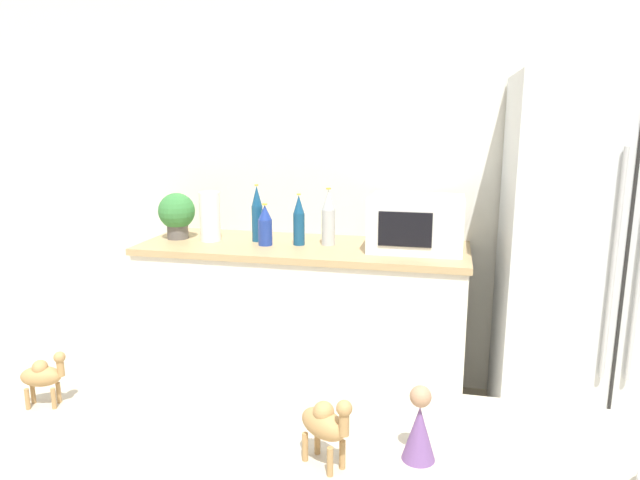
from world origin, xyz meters
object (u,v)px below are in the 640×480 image
refrigerator (601,265)px  camel_figurine (43,375)px  potted_plant (177,213)px  back_bottle_3 (328,218)px  back_bottle_0 (265,225)px  microwave (416,223)px  camel_figurine_second (326,423)px  paper_towel_roll (210,217)px  wise_man_figurine_crimson (419,428)px  back_bottle_2 (257,214)px  back_bottle_1 (299,221)px

refrigerator → camel_figurine: bearing=-130.4°
potted_plant → back_bottle_3: (0.88, 0.03, 0.00)m
back_bottle_0 → camel_figurine: 1.88m
microwave → camel_figurine_second: bearing=-91.1°
back_bottle_0 → back_bottle_3: 0.34m
paper_towel_roll → back_bottle_3: size_ratio=0.88×
back_bottle_0 → wise_man_figurine_crimson: bearing=-63.9°
refrigerator → microwave: bearing=173.1°
paper_towel_roll → wise_man_figurine_crimson: 2.32m
refrigerator → potted_plant: bearing=177.9°
back_bottle_0 → paper_towel_roll: bearing=173.3°
potted_plant → refrigerator: bearing=-2.1°
refrigerator → microwave: refrigerator is taller
paper_towel_roll → back_bottle_0: (0.34, -0.04, -0.03)m
microwave → wise_man_figurine_crimson: bearing=-86.3°
refrigerator → camel_figurine: (-1.58, -1.85, 0.13)m
back_bottle_2 → paper_towel_roll: bearing=-169.5°
back_bottle_1 → camel_figurine_second: bearing=-73.7°
back_bottle_1 → back_bottle_3: bearing=13.5°
back_bottle_0 → wise_man_figurine_crimson: size_ratio=1.54×
back_bottle_0 → back_bottle_2: (-0.08, 0.09, 0.04)m
back_bottle_2 → camel_figurine: size_ratio=2.50×
potted_plant → back_bottle_3: bearing=2.0°
refrigerator → camel_figurine: size_ratio=13.85×
camel_figurine → back_bottle_2: bearing=95.2°
paper_towel_roll → back_bottle_2: 0.27m
paper_towel_roll → back_bottle_3: (0.67, 0.04, 0.01)m
microwave → potted_plant: bearing=-179.0°
back_bottle_2 → camel_figurine_second: bearing=-67.7°
microwave → back_bottle_2: back_bottle_2 is taller
potted_plant → back_bottle_1: (0.72, -0.01, -0.01)m
paper_towel_roll → back_bottle_2: (0.26, 0.05, 0.02)m
back_bottle_2 → camel_figurine_second: back_bottle_2 is taller
back_bottle_2 → back_bottle_1: bearing=-9.4°
refrigerator → back_bottle_3: bearing=175.2°
potted_plant → microwave: bearing=1.0°
back_bottle_1 → back_bottle_3: (0.16, 0.04, 0.01)m
back_bottle_1 → camel_figurine_second: size_ratio=1.89×
potted_plant → camel_figurine: (0.65, -1.93, -0.02)m
back_bottle_0 → back_bottle_1: (0.18, 0.05, 0.03)m
paper_towel_roll → microwave: bearing=1.9°
wise_man_figurine_crimson → paper_towel_roll: bearing=123.1°
microwave → back_bottle_3: back_bottle_3 is taller
camel_figurine → wise_man_figurine_crimson: 0.83m
microwave → back_bottle_3: size_ratio=1.54×
microwave → camel_figurine: bearing=-109.6°
potted_plant → back_bottle_1: size_ratio=0.93×
back_bottle_1 → camel_figurine_second: (0.59, -2.01, 0.00)m
back_bottle_0 → back_bottle_1: size_ratio=0.81×
microwave → camel_figurine: (-0.70, -1.96, -0.02)m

